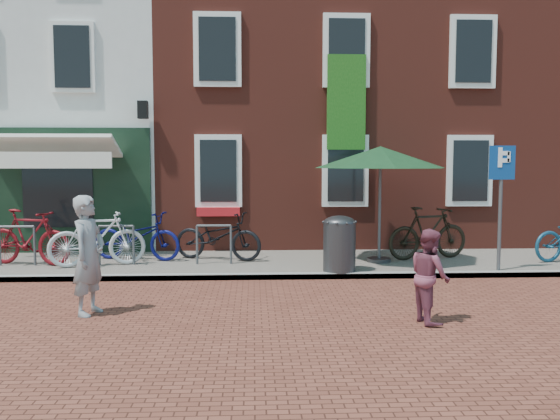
{
  "coord_description": "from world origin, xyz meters",
  "views": [
    {
      "loc": [
        1.32,
        -10.74,
        2.22
      ],
      "look_at": [
        1.87,
        1.22,
        1.22
      ],
      "focal_mm": 37.2,
      "sensor_mm": 36.0,
      "label": 1
    }
  ],
  "objects_px": {
    "parasol": "(380,153)",
    "bicycle_1": "(29,237)",
    "litter_bin": "(339,241)",
    "parking_sign": "(501,186)",
    "boy": "(430,276)",
    "bicycle_5": "(428,233)",
    "woman": "(89,255)",
    "bicycle_3": "(97,238)",
    "bicycle_2": "(137,236)",
    "bicycle_4": "(218,236)"
  },
  "relations": [
    {
      "from": "parasol",
      "to": "bicycle_1",
      "type": "height_order",
      "value": "parasol"
    },
    {
      "from": "litter_bin",
      "to": "parking_sign",
      "type": "distance_m",
      "value": 3.3
    },
    {
      "from": "litter_bin",
      "to": "parking_sign",
      "type": "xyz_separation_m",
      "value": [
        3.13,
        -0.06,
        1.06
      ]
    },
    {
      "from": "boy",
      "to": "bicycle_5",
      "type": "distance_m",
      "value": 4.76
    },
    {
      "from": "woman",
      "to": "parking_sign",
      "type": "bearing_deg",
      "value": -55.48
    },
    {
      "from": "bicycle_5",
      "to": "parking_sign",
      "type": "bearing_deg",
      "value": -159.26
    },
    {
      "from": "bicycle_1",
      "to": "bicycle_3",
      "type": "bearing_deg",
      "value": -83.38
    },
    {
      "from": "parasol",
      "to": "boy",
      "type": "xyz_separation_m",
      "value": [
        -0.23,
        -4.27,
        -1.74
      ]
    },
    {
      "from": "bicycle_1",
      "to": "bicycle_2",
      "type": "relative_size",
      "value": 0.97
    },
    {
      "from": "woman",
      "to": "bicycle_2",
      "type": "distance_m",
      "value": 4.11
    },
    {
      "from": "bicycle_4",
      "to": "parasol",
      "type": "bearing_deg",
      "value": -77.65
    },
    {
      "from": "bicycle_3",
      "to": "woman",
      "type": "bearing_deg",
      "value": 176.88
    },
    {
      "from": "parking_sign",
      "to": "boy",
      "type": "height_order",
      "value": "parking_sign"
    },
    {
      "from": "bicycle_5",
      "to": "litter_bin",
      "type": "bearing_deg",
      "value": 105.85
    },
    {
      "from": "woman",
      "to": "bicycle_3",
      "type": "distance_m",
      "value": 3.45
    },
    {
      "from": "boy",
      "to": "woman",
      "type": "bearing_deg",
      "value": 74.4
    },
    {
      "from": "bicycle_1",
      "to": "boy",
      "type": "bearing_deg",
      "value": -105.49
    },
    {
      "from": "parking_sign",
      "to": "boy",
      "type": "relative_size",
      "value": 1.86
    },
    {
      "from": "boy",
      "to": "bicycle_2",
      "type": "distance_m",
      "value": 6.85
    },
    {
      "from": "bicycle_4",
      "to": "bicycle_3",
      "type": "bearing_deg",
      "value": 125.43
    },
    {
      "from": "parasol",
      "to": "bicycle_5",
      "type": "relative_size",
      "value": 1.44
    },
    {
      "from": "bicycle_3",
      "to": "bicycle_5",
      "type": "height_order",
      "value": "same"
    },
    {
      "from": "parasol",
      "to": "bicycle_4",
      "type": "distance_m",
      "value": 3.88
    },
    {
      "from": "parasol",
      "to": "bicycle_4",
      "type": "relative_size",
      "value": 1.4
    },
    {
      "from": "boy",
      "to": "bicycle_2",
      "type": "xyz_separation_m",
      "value": [
        -4.94,
        4.75,
        -0.03
      ]
    },
    {
      "from": "litter_bin",
      "to": "bicycle_4",
      "type": "bearing_deg",
      "value": 149.65
    },
    {
      "from": "woman",
      "to": "litter_bin",
      "type": "bearing_deg",
      "value": -42.18
    },
    {
      "from": "parking_sign",
      "to": "parasol",
      "type": "bearing_deg",
      "value": 153.52
    },
    {
      "from": "boy",
      "to": "bicycle_4",
      "type": "distance_m",
      "value": 5.67
    },
    {
      "from": "parasol",
      "to": "bicycle_5",
      "type": "height_order",
      "value": "parasol"
    },
    {
      "from": "boy",
      "to": "litter_bin",
      "type": "bearing_deg",
      "value": 5.26
    },
    {
      "from": "litter_bin",
      "to": "woman",
      "type": "height_order",
      "value": "woman"
    },
    {
      "from": "woman",
      "to": "boy",
      "type": "relative_size",
      "value": 1.34
    },
    {
      "from": "litter_bin",
      "to": "bicycle_5",
      "type": "height_order",
      "value": "litter_bin"
    },
    {
      "from": "bicycle_5",
      "to": "bicycle_3",
      "type": "bearing_deg",
      "value": 79.18
    },
    {
      "from": "bicycle_5",
      "to": "woman",
      "type": "bearing_deg",
      "value": 106.93
    },
    {
      "from": "parking_sign",
      "to": "parasol",
      "type": "relative_size",
      "value": 0.88
    },
    {
      "from": "woman",
      "to": "bicycle_2",
      "type": "xyz_separation_m",
      "value": [
        -0.13,
        4.1,
        -0.25
      ]
    },
    {
      "from": "litter_bin",
      "to": "bicycle_2",
      "type": "relative_size",
      "value": 0.58
    },
    {
      "from": "boy",
      "to": "parasol",
      "type": "bearing_deg",
      "value": -11.04
    },
    {
      "from": "woman",
      "to": "bicycle_3",
      "type": "bearing_deg",
      "value": 27.84
    },
    {
      "from": "parking_sign",
      "to": "bicycle_5",
      "type": "height_order",
      "value": "parking_sign"
    },
    {
      "from": "boy",
      "to": "bicycle_2",
      "type": "relative_size",
      "value": 0.66
    },
    {
      "from": "litter_bin",
      "to": "bicycle_4",
      "type": "distance_m",
      "value": 2.81
    },
    {
      "from": "litter_bin",
      "to": "parking_sign",
      "type": "bearing_deg",
      "value": -1.11
    },
    {
      "from": "woman",
      "to": "bicycle_1",
      "type": "distance_m",
      "value": 4.22
    },
    {
      "from": "parking_sign",
      "to": "bicycle_5",
      "type": "distance_m",
      "value": 2.0
    },
    {
      "from": "litter_bin",
      "to": "bicycle_4",
      "type": "height_order",
      "value": "litter_bin"
    },
    {
      "from": "parasol",
      "to": "bicycle_5",
      "type": "xyz_separation_m",
      "value": [
        1.14,
        0.3,
        -1.72
      ]
    },
    {
      "from": "parking_sign",
      "to": "bicycle_1",
      "type": "bearing_deg",
      "value": 173.81
    }
  ]
}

